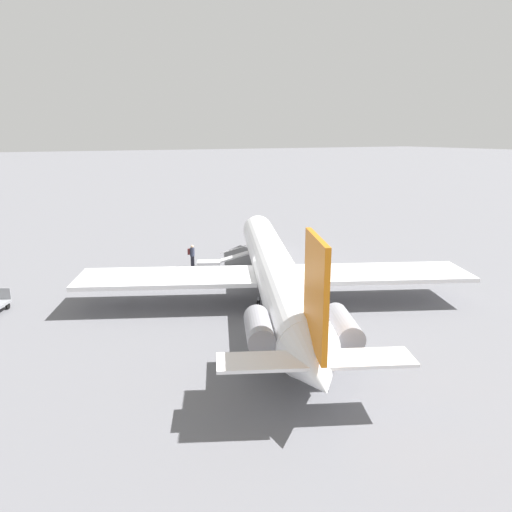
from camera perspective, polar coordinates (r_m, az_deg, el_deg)
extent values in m
plane|color=slate|center=(32.02, 1.96, -4.66)|extent=(600.00, 600.00, 0.00)
cylinder|color=white|center=(31.45, 1.99, -1.25)|extent=(24.06, 12.28, 2.54)
cone|color=white|center=(45.02, 0.05, 3.34)|extent=(3.55, 3.39, 2.49)
cone|color=white|center=(18.25, 6.99, -12.83)|extent=(4.02, 3.60, 2.49)
cube|color=orange|center=(17.85, 6.83, -4.20)|extent=(3.35, 1.60, 4.07)
cube|color=white|center=(18.41, 6.83, -11.71)|extent=(4.22, 7.14, 0.13)
cube|color=white|center=(30.28, -10.16, -2.44)|extent=(7.91, 11.29, 0.25)
cube|color=white|center=(31.71, 14.09, -1.90)|extent=(7.91, 11.29, 0.25)
cylinder|color=gray|center=(21.09, 0.34, -8.39)|extent=(3.25, 2.26, 1.14)
cylinder|color=gray|center=(21.65, 9.89, -8.00)|extent=(3.25, 2.26, 1.14)
cylinder|color=black|center=(39.73, 0.69, -0.52)|extent=(0.64, 0.39, 0.63)
cylinder|color=gray|center=(39.63, 0.69, 0.06)|extent=(0.11, 0.11, 0.20)
cylinder|color=black|center=(29.45, 0.28, -5.67)|extent=(0.64, 0.39, 0.63)
cylinder|color=gray|center=(29.31, 0.28, -4.91)|extent=(0.11, 0.11, 0.20)
cylinder|color=black|center=(29.71, 4.70, -5.54)|extent=(0.64, 0.39, 0.63)
cylinder|color=gray|center=(29.58, 4.72, -4.79)|extent=(0.11, 0.11, 0.20)
cube|color=silver|center=(39.00, -5.42, -0.95)|extent=(1.72, 2.09, 0.50)
cube|color=silver|center=(38.87, -2.49, -0.08)|extent=(1.71, 2.41, 0.76)
cube|color=silver|center=(39.19, -2.52, 0.78)|extent=(0.93, 2.06, 0.70)
cube|color=#23232D|center=(39.35, -7.26, -0.60)|extent=(0.29, 0.34, 0.85)
cylinder|color=#33384C|center=(39.18, -7.30, 0.46)|extent=(0.36, 0.36, 0.65)
sphere|color=beige|center=(39.08, -7.32, 1.09)|extent=(0.24, 0.24, 0.24)
cube|color=#592323|center=(39.19, -7.69, 0.50)|extent=(0.33, 0.28, 0.44)
cube|color=gray|center=(33.43, -27.09, -3.84)|extent=(0.60, 1.00, 0.70)
cylinder|color=black|center=(33.19, -26.50, -5.15)|extent=(0.37, 0.28, 0.36)
cube|color=black|center=(36.72, -11.35, -2.48)|extent=(0.44, 0.44, 0.03)
cone|color=orange|center=(36.65, -11.37, -2.14)|extent=(0.34, 0.34, 0.49)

